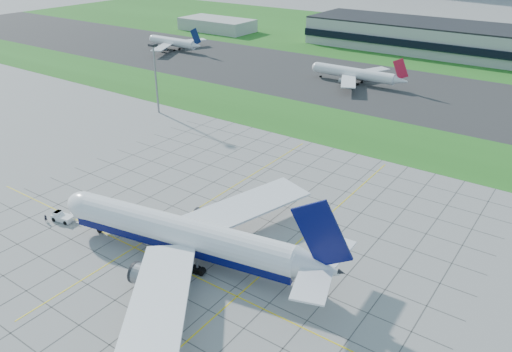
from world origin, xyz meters
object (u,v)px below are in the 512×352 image
at_px(distant_jet_0, 174,42).
at_px(distant_jet_1, 355,73).
at_px(airliner, 184,235).
at_px(light_mast, 155,70).
at_px(pushback_tug, 62,217).
at_px(crew_near, 46,218).

xyz_separation_m(distant_jet_0, distant_jet_1, (114.46, -3.75, 0.00)).
bearing_deg(airliner, distant_jet_1, 90.93).
distance_m(light_mast, distant_jet_0, 110.17).
height_order(pushback_tug, distant_jet_1, distant_jet_1).
relative_size(light_mast, distant_jet_0, 0.60).
distance_m(pushback_tug, crew_near, 3.68).
bearing_deg(light_mast, distant_jet_0, 130.63).
distance_m(airliner, distant_jet_0, 204.67).
distance_m(light_mast, airliner, 96.18).
bearing_deg(airliner, pushback_tug, 179.20).
relative_size(pushback_tug, crew_near, 4.23).
distance_m(crew_near, distant_jet_1, 151.32).
bearing_deg(distant_jet_0, crew_near, -55.55).
height_order(light_mast, crew_near, light_mast).
bearing_deg(crew_near, pushback_tug, -20.94).
height_order(airliner, distant_jet_0, airliner).
xyz_separation_m(airliner, distant_jet_0, (-142.94, 146.48, -1.21)).
height_order(crew_near, distant_jet_0, distant_jet_0).
bearing_deg(distant_jet_1, pushback_tug, -92.17).
bearing_deg(crew_near, distant_jet_1, 21.53).
xyz_separation_m(airliner, crew_near, (-36.74, -8.32, -4.76)).
height_order(pushback_tug, crew_near, pushback_tug).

